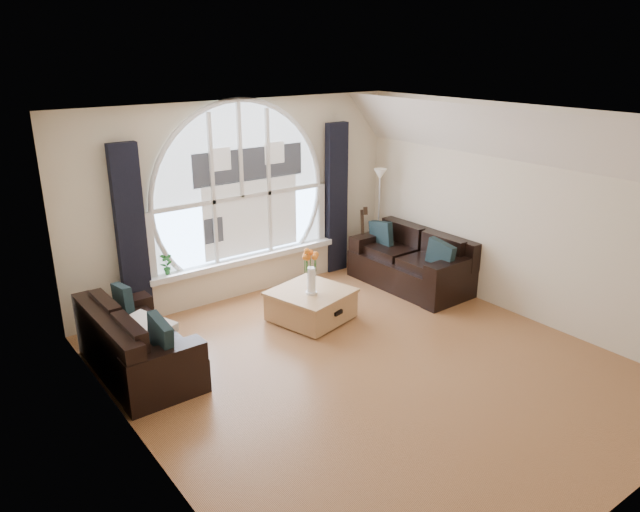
{
  "coord_description": "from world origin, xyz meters",
  "views": [
    {
      "loc": [
        -3.92,
        -4.36,
        3.37
      ],
      "look_at": [
        0.0,
        0.9,
        1.05
      ],
      "focal_mm": 33.57,
      "sensor_mm": 36.0,
      "label": 1
    }
  ],
  "objects": [
    {
      "name": "window_sill",
      "position": [
        0.0,
        2.65,
        0.51
      ],
      "size": [
        2.9,
        0.22,
        0.08
      ],
      "primitive_type": "cube",
      "color": "white",
      "rests_on": "wall_back"
    },
    {
      "name": "ground",
      "position": [
        0.0,
        0.0,
        0.0
      ],
      "size": [
        5.0,
        5.5,
        0.01
      ],
      "primitive_type": "cube",
      "color": "brown",
      "rests_on": "ground"
    },
    {
      "name": "sofa_right",
      "position": [
        2.06,
        1.44,
        0.4
      ],
      "size": [
        0.94,
        1.82,
        0.8
      ],
      "primitive_type": "cube",
      "rotation": [
        0.0,
        0.0,
        0.02
      ],
      "color": "black",
      "rests_on": "ground"
    },
    {
      "name": "potted_plant",
      "position": [
        -1.18,
        2.65,
        0.7
      ],
      "size": [
        0.17,
        0.13,
        0.3
      ],
      "primitive_type": "imported",
      "rotation": [
        0.0,
        0.0,
        -0.14
      ],
      "color": "#1E6023",
      "rests_on": "window_sill"
    },
    {
      "name": "wall_front",
      "position": [
        0.0,
        -2.75,
        1.35
      ],
      "size": [
        5.0,
        0.01,
        2.7
      ],
      "primitive_type": "cube",
      "color": "beige",
      "rests_on": "ground"
    },
    {
      "name": "sofa_left",
      "position": [
        -2.05,
        1.41,
        0.4
      ],
      "size": [
        0.86,
        1.68,
        0.74
      ],
      "primitive_type": "cube",
      "rotation": [
        0.0,
        0.0,
        0.01
      ],
      "color": "black",
      "rests_on": "ground"
    },
    {
      "name": "arched_window",
      "position": [
        0.0,
        2.72,
        1.62
      ],
      "size": [
        2.6,
        0.06,
        2.15
      ],
      "primitive_type": "cube",
      "color": "silver",
      "rests_on": "wall_back"
    },
    {
      "name": "wall_left",
      "position": [
        -2.5,
        0.0,
        1.35
      ],
      "size": [
        0.01,
        5.5,
        2.7
      ],
      "primitive_type": "cube",
      "color": "beige",
      "rests_on": "ground"
    },
    {
      "name": "coffee_chest",
      "position": [
        0.21,
        1.37,
        0.22
      ],
      "size": [
        1.1,
        1.1,
        0.44
      ],
      "primitive_type": "cube",
      "rotation": [
        0.0,
        0.0,
        0.25
      ],
      "color": "#AF7F4C",
      "rests_on": "ground"
    },
    {
      "name": "guitar",
      "position": [
        1.86,
        2.36,
        0.53
      ],
      "size": [
        0.43,
        0.37,
        1.06
      ],
      "primitive_type": "cube",
      "rotation": [
        0.0,
        0.0,
        -0.43
      ],
      "color": "olive",
      "rests_on": "ground"
    },
    {
      "name": "window_frame",
      "position": [
        0.0,
        2.69,
        1.62
      ],
      "size": [
        2.76,
        0.08,
        2.15
      ],
      "primitive_type": "cube",
      "color": "white",
      "rests_on": "wall_back"
    },
    {
      "name": "floor_lamp",
      "position": [
        2.17,
        2.28,
        0.8
      ],
      "size": [
        0.24,
        0.24,
        1.6
      ],
      "primitive_type": "cube",
      "color": "#B2B2B2",
      "rests_on": "ground"
    },
    {
      "name": "curtain_left",
      "position": [
        -1.6,
        2.63,
        1.15
      ],
      "size": [
        0.35,
        0.12,
        2.3
      ],
      "primitive_type": "cube",
      "color": "black",
      "rests_on": "ground"
    },
    {
      "name": "curtain_right",
      "position": [
        1.6,
        2.63,
        1.15
      ],
      "size": [
        0.35,
        0.12,
        2.3
      ],
      "primitive_type": "cube",
      "color": "black",
      "rests_on": "ground"
    },
    {
      "name": "vase_flowers",
      "position": [
        0.16,
        1.29,
        0.79
      ],
      "size": [
        0.24,
        0.24,
        0.7
      ],
      "primitive_type": "cube",
      "color": "white",
      "rests_on": "coffee_chest"
    },
    {
      "name": "neighbor_house",
      "position": [
        0.15,
        2.71,
        1.5
      ],
      "size": [
        1.7,
        0.02,
        1.5
      ],
      "primitive_type": "cube",
      "color": "silver",
      "rests_on": "wall_back"
    },
    {
      "name": "throw_blanket",
      "position": [
        -2.01,
        1.4,
        0.5
      ],
      "size": [
        0.73,
        0.73,
        0.1
      ],
      "primitive_type": "cube",
      "rotation": [
        0.0,
        0.0,
        0.44
      ],
      "color": "silver",
      "rests_on": "sofa_left"
    },
    {
      "name": "attic_slope",
      "position": [
        2.2,
        0.0,
        2.35
      ],
      "size": [
        0.92,
        5.5,
        0.72
      ],
      "primitive_type": "cube",
      "color": "silver",
      "rests_on": "ground"
    },
    {
      "name": "wall_right",
      "position": [
        2.5,
        0.0,
        1.35
      ],
      "size": [
        0.01,
        5.5,
        2.7
      ],
      "primitive_type": "cube",
      "color": "beige",
      "rests_on": "ground"
    },
    {
      "name": "wall_back",
      "position": [
        0.0,
        2.75,
        1.35
      ],
      "size": [
        5.0,
        0.01,
        2.7
      ],
      "primitive_type": "cube",
      "color": "beige",
      "rests_on": "ground"
    },
    {
      "name": "ceiling",
      "position": [
        0.0,
        0.0,
        2.7
      ],
      "size": [
        5.0,
        5.5,
        0.01
      ],
      "primitive_type": "cube",
      "color": "silver",
      "rests_on": "ground"
    }
  ]
}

